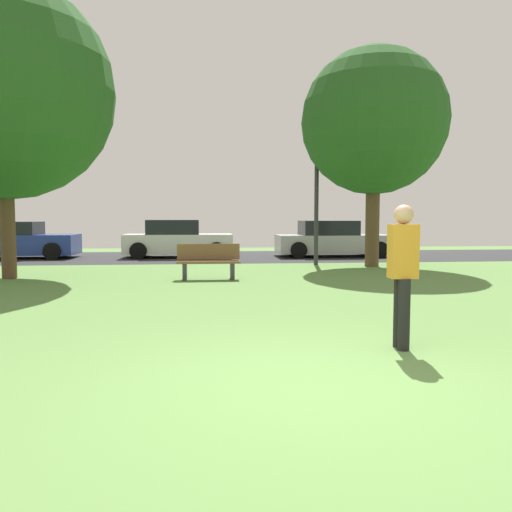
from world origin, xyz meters
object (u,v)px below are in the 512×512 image
Objects in this scene: parked_car_silver at (332,240)px; park_bench at (209,261)px; person_thrower at (403,269)px; parked_car_blue at (15,241)px; parked_car_white at (178,240)px; street_lamp_post at (316,197)px; birch_tree_lone at (3,90)px; maple_tree_near at (374,122)px.

parked_car_silver is 8.78m from park_bench.
person_thrower reaches higher than parked_car_blue.
parked_car_white is 7.45m from park_bench.
parked_car_silver is at bearing -1.36° from parked_car_white.
parked_car_blue is 2.82× the size of park_bench.
parked_car_blue is at bearing -45.30° from park_bench.
parked_car_blue is 11.69m from street_lamp_post.
birch_tree_lone reaches higher than parked_car_blue.
parked_car_silver is (10.15, 6.50, -4.13)m from birch_tree_lone.
person_thrower is at bearing -46.78° from birch_tree_lone.
person_thrower is 17.50m from parked_car_blue.
person_thrower is (-2.99, -10.13, -3.62)m from maple_tree_near.
parked_car_white reaches higher than parked_car_silver.
street_lamp_post is at bearing -112.19° from parked_car_silver.
birch_tree_lone is 8.22m from parked_car_blue.
person_thrower is 7.53m from park_bench.
parked_car_white is at bearing 142.55° from street_lamp_post.
birch_tree_lone is 8.76m from parked_car_white.
maple_tree_near is 5.78m from parked_car_silver.
maple_tree_near is 1.51× the size of parked_car_silver.
person_thrower is 14.64m from parked_car_silver.
parked_car_silver is 1.01× the size of street_lamp_post.
person_thrower is at bearing -106.46° from maple_tree_near.
person_thrower is 0.41× the size of parked_car_white.
parked_car_white is 0.93× the size of street_lamp_post.
maple_tree_near reaches higher than parked_car_blue.
park_bench is 5.46m from street_lamp_post.
birch_tree_lone is at bearing -71.66° from parked_car_blue.
parked_car_silver is at bearing 93.26° from maple_tree_near.
birch_tree_lone reaches higher than parked_car_silver.
park_bench is (-5.26, -2.96, -4.12)m from maple_tree_near.
birch_tree_lone reaches higher than parked_car_white.
parked_car_silver is (12.38, -0.24, 0.01)m from parked_car_blue.
person_thrower is 1.08× the size of park_bench.
parked_car_blue is 1.08× the size of parked_car_white.
person_thrower reaches higher than parked_car_silver.
birch_tree_lone reaches higher than maple_tree_near.
street_lamp_post is at bearing 19.00° from birch_tree_lone.
parked_car_blue is 0.99× the size of parked_car_silver.
person_thrower is 0.38× the size of parked_car_blue.
person_thrower is at bearing -56.61° from parked_car_blue.
park_bench is (5.13, -0.70, -4.32)m from birch_tree_lone.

